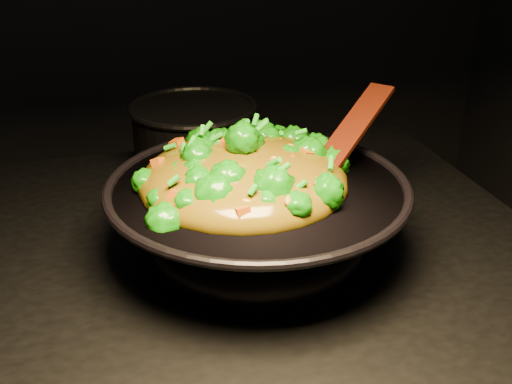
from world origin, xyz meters
name	(u,v)px	position (x,y,z in m)	size (l,w,h in m)	color
wok	(258,222)	(0.11, -0.04, 0.96)	(0.44, 0.44, 0.12)	black
stir_fry	(243,151)	(0.09, -0.03, 1.08)	(0.31, 0.31, 0.11)	#157208
spatula	(344,140)	(0.26, -0.02, 1.07)	(0.28, 0.04, 0.01)	#3C0F04
back_pot	(195,137)	(0.08, 0.32, 0.97)	(0.24, 0.24, 0.14)	black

